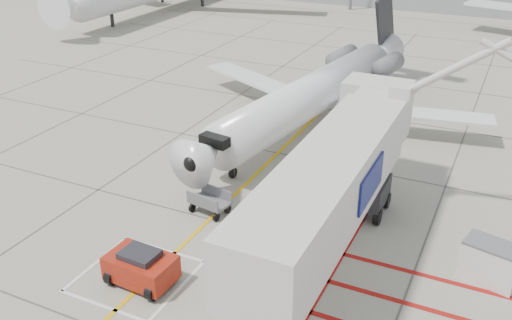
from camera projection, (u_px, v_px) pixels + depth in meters
The scene contains 8 objects.
ground_plane at pixel (192, 275), 22.79m from camera, with size 260.00×260.00×0.00m, color gray.
regional_jet at pixel (296, 82), 33.56m from camera, with size 21.70×27.36×7.17m, color silver, non-canonical shape.
jet_bridge at pixel (327, 199), 21.08m from camera, with size 8.56×18.08×7.23m, color silver, non-canonical shape.
pushback_tug at pixel (141, 266), 22.07m from camera, with size 2.63×1.64×1.53m, color #9D1F0F, non-canonical shape.
baggage_cart at pixel (210, 201), 26.91m from camera, with size 1.85×1.17×1.17m, color #59595E, non-canonical shape.
ground_power_unit at pixel (490, 262), 22.18m from camera, with size 2.11×1.23×1.67m, color silver, non-canonical shape.
cone_nose at pixel (202, 194), 28.35m from camera, with size 0.31×0.31×0.43m, color #E85A0C.
cone_side at pixel (245, 224), 25.81m from camera, with size 0.33×0.33×0.46m, color #F55A0C.
Camera 1 is at (10.26, -15.55, 14.15)m, focal length 40.00 mm.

